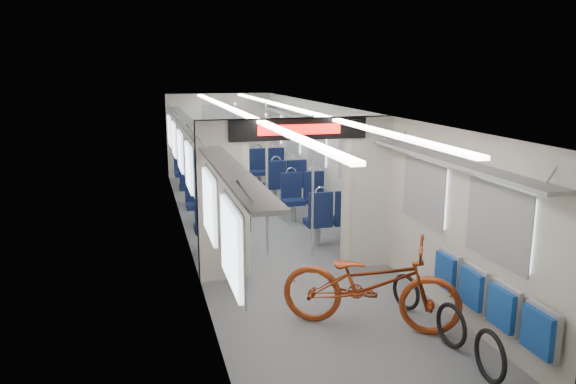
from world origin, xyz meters
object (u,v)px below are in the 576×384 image
object	(u,v)px
stanchion_near_left	(267,186)
stanchion_far_right	(266,157)
flip_bench	(488,298)
bicycle	(370,284)
seat_bay_far_right	(276,172)
bike_hoop_b	(451,327)
stanchion_far_left	(237,160)
seat_bay_far_left	(196,174)
seat_bay_near_right	(317,204)
stanchion_near_right	(313,188)
seat_bay_near_left	(215,208)
bike_hoop_c	(406,294)
bike_hoop_a	(490,358)

from	to	relation	value
stanchion_near_left	stanchion_far_right	world-z (taller)	same
flip_bench	stanchion_near_left	world-z (taller)	stanchion_near_left
bicycle	seat_bay_far_right	size ratio (longest dim) A/B	1.00
bike_hoop_b	stanchion_far_right	distance (m)	6.60
bike_hoop_b	stanchion_far_left	bearing A→B (deg)	101.52
bike_hoop_b	seat_bay_far_left	distance (m)	8.40
stanchion_near_left	stanchion_far_right	xyz separation A→B (m)	(0.67, 2.99, 0.00)
flip_bench	bike_hoop_b	world-z (taller)	flip_bench
seat_bay_near_right	stanchion_near_right	xyz separation A→B (m)	(-0.53, -1.42, 0.62)
seat_bay_far_left	seat_bay_far_right	bearing A→B (deg)	-9.94
flip_bench	seat_bay_far_right	distance (m)	7.96
bicycle	seat_bay_far_left	xyz separation A→B (m)	(-1.26, 7.50, -0.01)
bike_hoop_b	seat_bay_near_left	size ratio (longest dim) A/B	0.25
flip_bench	seat_bay_near_left	distance (m)	5.38
flip_bench	seat_bay_near_left	world-z (taller)	seat_bay_near_left
bike_hoop_c	seat_bay_far_left	bearing A→B (deg)	104.91
seat_bay_near_left	stanchion_near_right	bearing A→B (deg)	-49.12
bike_hoop_a	bicycle	bearing A→B (deg)	115.73
bike_hoop_c	stanchion_far_right	distance (m)	5.59
flip_bench	bike_hoop_c	bearing A→B (deg)	108.78
stanchion_far_left	seat_bay_far_right	bearing A→B (deg)	52.52
bicycle	seat_bay_near_right	distance (m)	4.00
bike_hoop_a	bike_hoop_c	xyz separation A→B (m)	(-0.02, 1.74, -0.03)
bike_hoop_b	seat_bay_near_left	world-z (taller)	seat_bay_near_left
bike_hoop_a	bike_hoop_b	size ratio (longest dim) A/B	1.06
seat_bay_far_right	stanchion_far_right	world-z (taller)	stanchion_far_right
bicycle	stanchion_far_right	xyz separation A→B (m)	(0.09, 5.84, 0.60)
bike_hoop_c	seat_bay_far_right	world-z (taller)	seat_bay_far_right
bike_hoop_a	stanchion_near_left	distance (m)	4.51
seat_bay_near_left	stanchion_far_left	size ratio (longest dim) A/B	0.89
stanchion_near_right	stanchion_far_left	distance (m)	3.13
stanchion_far_left	stanchion_near_right	bearing A→B (deg)	-77.38
seat_bay_near_left	stanchion_near_right	distance (m)	2.14
seat_bay_near_right	seat_bay_far_right	world-z (taller)	seat_bay_far_right
seat_bay_near_left	seat_bay_near_right	bearing A→B (deg)	-4.11
bike_hoop_a	seat_bay_near_left	world-z (taller)	seat_bay_near_left
seat_bay_near_left	stanchion_near_right	xyz separation A→B (m)	(1.34, -1.55, 0.61)
bike_hoop_b	stanchion_far_right	world-z (taller)	stanchion_far_right
flip_bench	stanchion_far_left	xyz separation A→B (m)	(-1.63, 6.37, 0.57)
seat_bay_far_left	stanchion_far_left	xyz separation A→B (m)	(0.66, -1.91, 0.62)
bike_hoop_a	seat_bay_near_right	size ratio (longest dim) A/B	0.27
bike_hoop_c	bike_hoop_b	bearing A→B (deg)	-88.20
seat_bay_near_left	stanchion_near_left	size ratio (longest dim) A/B	0.89
bike_hoop_b	bike_hoop_c	distance (m)	1.02
seat_bay_near_right	seat_bay_far_left	bearing A→B (deg)	117.82
bike_hoop_a	stanchion_far_left	world-z (taller)	stanchion_far_left
seat_bay_near_right	stanchion_far_left	xyz separation A→B (m)	(-1.21, 1.64, 0.62)
bike_hoop_a	bike_hoop_c	bearing A→B (deg)	90.76
seat_bay_near_right	stanchion_far_right	xyz separation A→B (m)	(-0.53, 1.88, 0.62)
flip_bench	stanchion_far_right	bearing A→B (deg)	98.13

